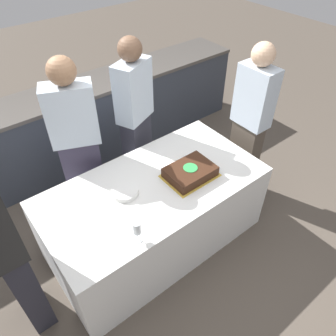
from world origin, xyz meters
name	(u,v)px	position (x,y,z in m)	size (l,w,h in m)	color
ground_plane	(156,238)	(0.00, 0.00, 0.00)	(14.00, 14.00, 0.00)	brown
back_counter	(74,127)	(0.00, 1.56, 0.46)	(4.40, 0.58, 0.92)	#333842
dining_table	(155,214)	(0.00, 0.00, 0.36)	(1.88, 0.97, 0.72)	white
cake	(190,172)	(0.31, -0.11, 0.77)	(0.43, 0.33, 0.09)	gold
plate_stack	(125,191)	(-0.24, 0.06, 0.74)	(0.22, 0.22, 0.04)	white
wine_glass	(137,228)	(-0.41, -0.37, 0.85)	(0.07, 0.07, 0.18)	white
side_plate_near_cake	(174,154)	(0.38, 0.20, 0.73)	(0.18, 0.18, 0.00)	white
person_cutting_cake	(135,120)	(0.31, 0.70, 0.87)	(0.41, 0.33, 1.67)	#282833
person_seated_left	(4,247)	(-1.16, 0.00, 0.88)	(0.23, 0.40, 1.67)	#282833
person_seated_right	(250,123)	(1.16, 0.00, 0.85)	(0.21, 0.34, 1.63)	#4C4238
person_standing_back	(78,144)	(-0.30, 0.70, 0.87)	(0.45, 0.34, 1.66)	#383347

